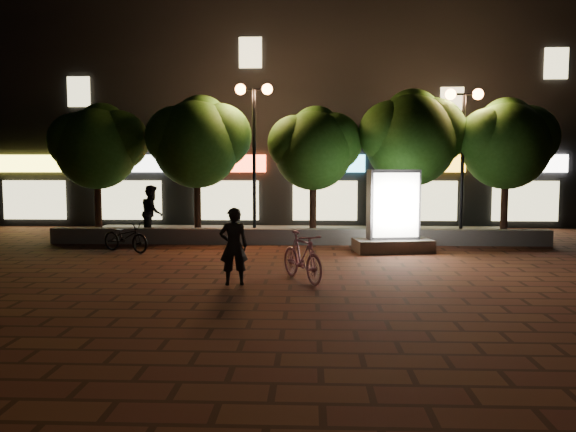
{
  "coord_description": "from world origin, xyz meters",
  "views": [
    {
      "loc": [
        0.42,
        -14.27,
        2.56
      ],
      "look_at": [
        -0.2,
        1.5,
        1.14
      ],
      "focal_mm": 35.73,
      "sensor_mm": 36.0,
      "label": 1
    }
  ],
  "objects_px": {
    "street_lamp_left": "(254,121)",
    "ad_kiosk": "(393,219)",
    "tree_far_left": "(99,143)",
    "street_lamp_right": "(463,124)",
    "scooter_pink": "(302,257)",
    "tree_mid": "(315,145)",
    "tree_right": "(412,135)",
    "scooter_parked": "(126,237)",
    "rider": "(234,246)",
    "tree_far_right": "(507,140)",
    "tree_left": "(199,139)",
    "pedestrian": "(152,212)"
  },
  "relations": [
    {
      "from": "tree_far_left",
      "to": "ad_kiosk",
      "type": "xyz_separation_m",
      "value": [
        9.79,
        -2.93,
        -2.32
      ]
    },
    {
      "from": "tree_right",
      "to": "tree_far_right",
      "type": "distance_m",
      "value": 3.2
    },
    {
      "from": "tree_left",
      "to": "scooter_parked",
      "type": "relative_size",
      "value": 2.84
    },
    {
      "from": "street_lamp_left",
      "to": "scooter_pink",
      "type": "height_order",
      "value": "street_lamp_left"
    },
    {
      "from": "street_lamp_right",
      "to": "ad_kiosk",
      "type": "xyz_separation_m",
      "value": [
        -2.66,
        -2.67,
        -2.92
      ]
    },
    {
      "from": "tree_mid",
      "to": "pedestrian",
      "type": "height_order",
      "value": "tree_mid"
    },
    {
      "from": "tree_mid",
      "to": "ad_kiosk",
      "type": "height_order",
      "value": "tree_mid"
    },
    {
      "from": "pedestrian",
      "to": "rider",
      "type": "bearing_deg",
      "value": -163.27
    },
    {
      "from": "ad_kiosk",
      "to": "scooter_pink",
      "type": "relative_size",
      "value": 1.33
    },
    {
      "from": "rider",
      "to": "scooter_parked",
      "type": "height_order",
      "value": "rider"
    },
    {
      "from": "street_lamp_left",
      "to": "scooter_parked",
      "type": "height_order",
      "value": "street_lamp_left"
    },
    {
      "from": "tree_left",
      "to": "ad_kiosk",
      "type": "relative_size",
      "value": 2.03
    },
    {
      "from": "street_lamp_right",
      "to": "scooter_pink",
      "type": "xyz_separation_m",
      "value": [
        -5.26,
        -7.05,
        -3.35
      ]
    },
    {
      "from": "tree_mid",
      "to": "tree_left",
      "type": "bearing_deg",
      "value": 180.0
    },
    {
      "from": "scooter_pink",
      "to": "pedestrian",
      "type": "distance_m",
      "value": 8.15
    },
    {
      "from": "tree_right",
      "to": "ad_kiosk",
      "type": "relative_size",
      "value": 2.1
    },
    {
      "from": "tree_mid",
      "to": "rider",
      "type": "bearing_deg",
      "value": -102.79
    },
    {
      "from": "tree_mid",
      "to": "rider",
      "type": "height_order",
      "value": "tree_mid"
    },
    {
      "from": "rider",
      "to": "scooter_parked",
      "type": "xyz_separation_m",
      "value": [
        -3.78,
        4.44,
        -0.38
      ]
    },
    {
      "from": "tree_far_right",
      "to": "street_lamp_left",
      "type": "height_order",
      "value": "street_lamp_left"
    },
    {
      "from": "tree_mid",
      "to": "tree_right",
      "type": "height_order",
      "value": "tree_right"
    },
    {
      "from": "scooter_parked",
      "to": "pedestrian",
      "type": "height_order",
      "value": "pedestrian"
    },
    {
      "from": "scooter_parked",
      "to": "pedestrian",
      "type": "distance_m",
      "value": 2.4
    },
    {
      "from": "scooter_pink",
      "to": "rider",
      "type": "bearing_deg",
      "value": 168.68
    },
    {
      "from": "tree_left",
      "to": "tree_far_right",
      "type": "distance_m",
      "value": 10.5
    },
    {
      "from": "tree_right",
      "to": "scooter_parked",
      "type": "height_order",
      "value": "tree_right"
    },
    {
      "from": "tree_left",
      "to": "rider",
      "type": "distance_m",
      "value": 8.47
    },
    {
      "from": "tree_left",
      "to": "pedestrian",
      "type": "xyz_separation_m",
      "value": [
        -1.41,
        -0.96,
        -2.47
      ]
    },
    {
      "from": "tree_mid",
      "to": "scooter_parked",
      "type": "distance_m",
      "value": 7.02
    },
    {
      "from": "tree_right",
      "to": "tree_mid",
      "type": "bearing_deg",
      "value": -180.0
    },
    {
      "from": "tree_mid",
      "to": "tree_right",
      "type": "distance_m",
      "value": 3.32
    },
    {
      "from": "scooter_pink",
      "to": "tree_mid",
      "type": "bearing_deg",
      "value": 59.82
    },
    {
      "from": "tree_far_left",
      "to": "street_lamp_right",
      "type": "relative_size",
      "value": 0.93
    },
    {
      "from": "tree_left",
      "to": "street_lamp_left",
      "type": "bearing_deg",
      "value": -7.7
    },
    {
      "from": "tree_right",
      "to": "tree_far_right",
      "type": "relative_size",
      "value": 1.06
    },
    {
      "from": "street_lamp_left",
      "to": "pedestrian",
      "type": "bearing_deg",
      "value": -168.2
    },
    {
      "from": "tree_right",
      "to": "pedestrian",
      "type": "xyz_separation_m",
      "value": [
        -8.71,
        -0.96,
        -2.59
      ]
    },
    {
      "from": "tree_far_left",
      "to": "ad_kiosk",
      "type": "distance_m",
      "value": 10.48
    },
    {
      "from": "tree_right",
      "to": "pedestrian",
      "type": "height_order",
      "value": "tree_right"
    },
    {
      "from": "tree_far_right",
      "to": "pedestrian",
      "type": "xyz_separation_m",
      "value": [
        -11.9,
        -0.96,
        -2.39
      ]
    },
    {
      "from": "ad_kiosk",
      "to": "tree_far_left",
      "type": "bearing_deg",
      "value": 163.32
    },
    {
      "from": "street_lamp_right",
      "to": "pedestrian",
      "type": "height_order",
      "value": "street_lamp_right"
    },
    {
      "from": "tree_far_left",
      "to": "scooter_parked",
      "type": "distance_m",
      "value": 4.78
    },
    {
      "from": "tree_left",
      "to": "scooter_parked",
      "type": "distance_m",
      "value": 4.72
    },
    {
      "from": "tree_left",
      "to": "scooter_parked",
      "type": "bearing_deg",
      "value": -115.03
    },
    {
      "from": "tree_far_left",
      "to": "rider",
      "type": "bearing_deg",
      "value": -53.45
    },
    {
      "from": "tree_right",
      "to": "scooter_pink",
      "type": "bearing_deg",
      "value": -116.31
    },
    {
      "from": "street_lamp_right",
      "to": "street_lamp_left",
      "type": "bearing_deg",
      "value": 180.0
    },
    {
      "from": "tree_mid",
      "to": "pedestrian",
      "type": "xyz_separation_m",
      "value": [
        -5.4,
        -0.96,
        -2.24
      ]
    },
    {
      "from": "street_lamp_left",
      "to": "ad_kiosk",
      "type": "bearing_deg",
      "value": -31.6
    }
  ]
}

